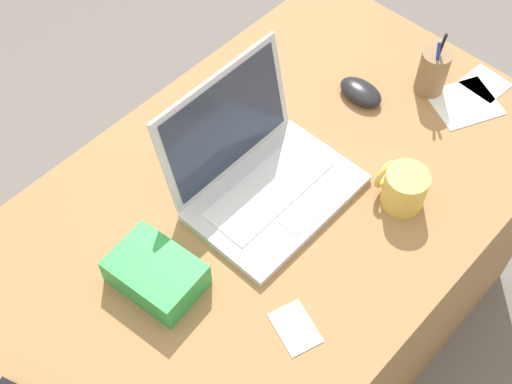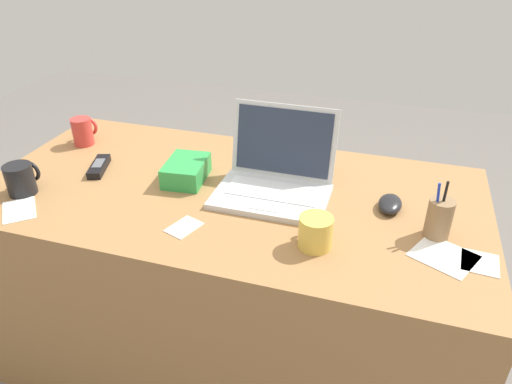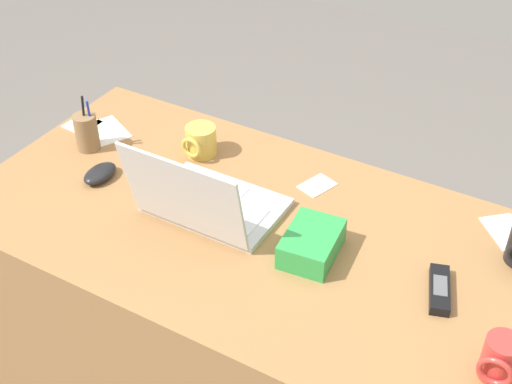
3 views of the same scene
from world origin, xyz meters
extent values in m
cube|color=#9E7042|center=(0.00, 0.00, 0.36)|extent=(1.56, 0.78, 0.72)
cube|color=silver|center=(0.14, -0.01, 0.73)|extent=(0.34, 0.23, 0.02)
cube|color=silver|center=(0.14, 0.01, 0.74)|extent=(0.28, 0.11, 0.00)
cube|color=silver|center=(0.14, -0.08, 0.74)|extent=(0.10, 0.05, 0.00)
cube|color=silver|center=(0.14, 0.13, 0.85)|extent=(0.33, 0.06, 0.23)
cube|color=#283347|center=(0.14, 0.12, 0.85)|extent=(0.30, 0.04, 0.20)
ellipsoid|color=black|center=(0.48, 0.04, 0.74)|extent=(0.07, 0.11, 0.03)
cylinder|color=#C63833|center=(-0.63, 0.16, 0.77)|extent=(0.07, 0.07, 0.10)
torus|color=#C63833|center=(-0.63, 0.20, 0.77)|extent=(0.07, 0.01, 0.07)
cylinder|color=#E0BC4C|center=(0.31, -0.20, 0.76)|extent=(0.09, 0.09, 0.09)
torus|color=#E0BC4C|center=(0.31, -0.15, 0.77)|extent=(0.06, 0.01, 0.06)
cube|color=black|center=(-0.47, 0.00, 0.73)|extent=(0.09, 0.15, 0.02)
cube|color=#595B60|center=(-0.47, 0.00, 0.74)|extent=(0.05, 0.07, 0.00)
cylinder|color=olive|center=(0.61, -0.06, 0.77)|extent=(0.07, 0.07, 0.11)
cylinder|color=#1933B2|center=(0.60, -0.07, 0.81)|extent=(0.02, 0.02, 0.14)
cylinder|color=black|center=(0.61, -0.06, 0.82)|extent=(0.01, 0.02, 0.15)
cube|color=green|center=(-0.16, 0.03, 0.75)|extent=(0.14, 0.18, 0.07)
cube|color=white|center=(-0.55, -0.29, 0.72)|extent=(0.15, 0.16, 0.00)
cube|color=white|center=(-0.05, -0.23, 0.72)|extent=(0.09, 0.11, 0.00)
cube|color=white|center=(0.63, -0.15, 0.72)|extent=(0.19, 0.18, 0.00)
cube|color=white|center=(0.72, -0.15, 0.72)|extent=(0.10, 0.10, 0.00)
camera|label=1|loc=(-0.48, -0.53, 1.89)|focal=48.46mm
camera|label=2|loc=(0.46, -1.21, 1.48)|focal=33.63mm
camera|label=3|loc=(-0.66, 1.16, 1.86)|focal=48.74mm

